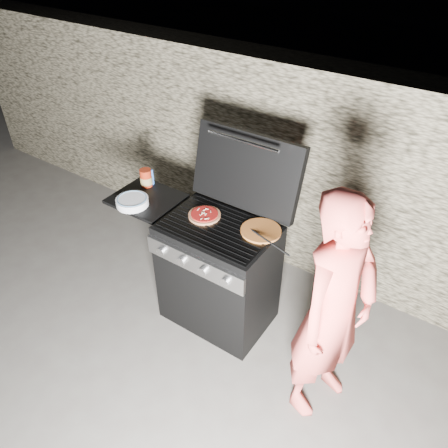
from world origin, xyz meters
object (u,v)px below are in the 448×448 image
Objects in this scene: pizza_topped at (204,215)px; sauce_jar at (146,178)px; gas_grill at (192,262)px; person at (334,312)px.

pizza_topped is 0.64m from sauce_jar.
gas_grill is 0.48m from pizza_topped.
person is (1.10, -0.24, -0.11)m from pizza_topped.
pizza_topped is 1.63× the size of sauce_jar.
gas_grill is at bearing -14.06° from sauce_jar.
person is at bearing -10.88° from sauce_jar.
gas_grill is 5.76× the size of pizza_topped.
person reaches higher than gas_grill.
sauce_jar is (-0.63, 0.09, 0.05)m from pizza_topped.
gas_grill is 1.27m from person.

